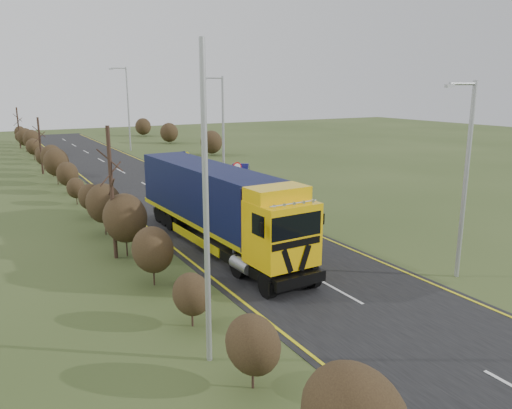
{
  "coord_description": "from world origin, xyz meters",
  "views": [
    {
      "loc": [
        -11.61,
        -18.14,
        7.71
      ],
      "look_at": [
        0.55,
        3.36,
        1.84
      ],
      "focal_mm": 35.0,
      "sensor_mm": 36.0,
      "label": 1
    }
  ],
  "objects_px": {
    "lorry": "(217,202)",
    "car_blue_sedan": "(241,171)",
    "streetlight_near": "(465,174)",
    "speed_sign": "(237,173)",
    "car_red_hatchback": "(214,172)"
  },
  "relations": [
    {
      "from": "car_blue_sedan",
      "to": "lorry",
      "type": "bearing_deg",
      "value": 89.89
    },
    {
      "from": "lorry",
      "to": "car_red_hatchback",
      "type": "distance_m",
      "value": 17.91
    },
    {
      "from": "streetlight_near",
      "to": "speed_sign",
      "type": "distance_m",
      "value": 18.21
    },
    {
      "from": "car_blue_sedan",
      "to": "streetlight_near",
      "type": "height_order",
      "value": "streetlight_near"
    },
    {
      "from": "car_red_hatchback",
      "to": "speed_sign",
      "type": "relative_size",
      "value": 1.73
    },
    {
      "from": "car_blue_sedan",
      "to": "speed_sign",
      "type": "distance_m",
      "value": 7.65
    },
    {
      "from": "car_red_hatchback",
      "to": "car_blue_sedan",
      "type": "relative_size",
      "value": 1.1
    },
    {
      "from": "streetlight_near",
      "to": "speed_sign",
      "type": "relative_size",
      "value": 3.15
    },
    {
      "from": "lorry",
      "to": "car_blue_sedan",
      "type": "xyz_separation_m",
      "value": [
        9.76,
        16.1,
        -1.6
      ]
    },
    {
      "from": "lorry",
      "to": "car_blue_sedan",
      "type": "height_order",
      "value": "lorry"
    },
    {
      "from": "car_red_hatchback",
      "to": "speed_sign",
      "type": "xyz_separation_m",
      "value": [
        -1.35,
        -6.73,
        1.04
      ]
    },
    {
      "from": "car_blue_sedan",
      "to": "streetlight_near",
      "type": "xyz_separation_m",
      "value": [
        -2.9,
        -24.57,
        3.69
      ]
    },
    {
      "from": "car_blue_sedan",
      "to": "speed_sign",
      "type": "bearing_deg",
      "value": 91.34
    },
    {
      "from": "car_blue_sedan",
      "to": "speed_sign",
      "type": "relative_size",
      "value": 1.56
    },
    {
      "from": "lorry",
      "to": "car_blue_sedan",
      "type": "distance_m",
      "value": 18.9
    }
  ]
}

